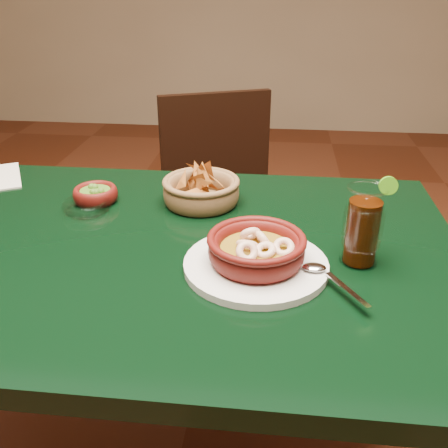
# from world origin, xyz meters

# --- Properties ---
(dining_table) EXTENTS (1.20, 0.80, 0.75)m
(dining_table) POSITION_xyz_m (0.00, 0.00, 0.65)
(dining_table) COLOR black
(dining_table) RESTS_ON ground
(dining_chair) EXTENTS (0.53, 0.53, 0.88)m
(dining_chair) POSITION_xyz_m (0.06, 0.70, 0.48)
(dining_chair) COLOR black
(dining_chair) RESTS_ON ground
(shrimp_plate) EXTENTS (0.31, 0.26, 0.08)m
(shrimp_plate) POSITION_xyz_m (0.20, -0.07, 0.78)
(shrimp_plate) COLOR silver
(shrimp_plate) RESTS_ON dining_table
(chip_basket) EXTENTS (0.21, 0.21, 0.12)m
(chip_basket) POSITION_xyz_m (0.06, 0.20, 0.78)
(chip_basket) COLOR brown
(chip_basket) RESTS_ON dining_table
(guacamole_ramekin) EXTENTS (0.12, 0.12, 0.04)m
(guacamole_ramekin) POSITION_xyz_m (-0.18, 0.18, 0.77)
(guacamole_ramekin) COLOR #450C09
(guacamole_ramekin) RESTS_ON dining_table
(cola_drink) EXTENTS (0.15, 0.15, 0.17)m
(cola_drink) POSITION_xyz_m (0.39, -0.03, 0.82)
(cola_drink) COLOR white
(cola_drink) RESTS_ON dining_table
(glass_ashtray) EXTENTS (0.12, 0.12, 0.03)m
(glass_ashtray) POSITION_xyz_m (-0.18, 0.13, 0.76)
(glass_ashtray) COLOR white
(glass_ashtray) RESTS_ON dining_table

